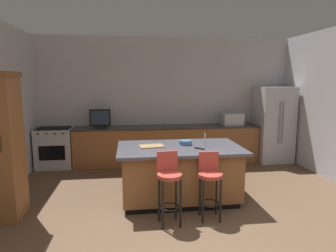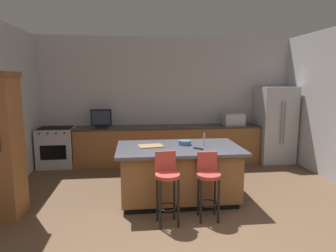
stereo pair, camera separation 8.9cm
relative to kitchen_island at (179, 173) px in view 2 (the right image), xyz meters
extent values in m
cube|color=#BCBCC1|center=(0.09, 2.57, 1.03)|extent=(6.58, 0.12, 2.99)
cube|color=brown|center=(0.07, 2.19, -0.03)|extent=(4.32, 0.60, 0.86)
cube|color=#332D28|center=(0.07, 2.19, 0.41)|extent=(4.34, 0.62, 0.04)
cube|color=black|center=(0.00, 0.00, -0.42)|extent=(1.76, 0.96, 0.09)
cube|color=brown|center=(0.00, 0.00, 0.01)|extent=(1.84, 1.04, 0.77)
cube|color=#4C4C56|center=(0.00, 0.00, 0.42)|extent=(2.00, 1.20, 0.04)
cube|color=#B7BABF|center=(2.66, 2.10, 0.45)|extent=(0.81, 0.77, 1.81)
cylinder|color=gray|center=(2.62, 1.69, 0.54)|extent=(0.02, 0.02, 1.00)
cylinder|color=gray|center=(2.70, 1.69, 0.54)|extent=(0.02, 0.02, 1.00)
cube|color=#B7BABF|center=(-2.50, 2.19, -0.01)|extent=(0.79, 0.60, 0.89)
cube|color=black|center=(-2.50, 1.88, -0.06)|extent=(0.55, 0.01, 0.32)
cube|color=black|center=(-2.50, 2.19, 0.44)|extent=(0.71, 0.50, 0.02)
cylinder|color=black|center=(-2.76, 1.87, 0.37)|extent=(0.04, 0.03, 0.04)
cylinder|color=black|center=(-2.58, 1.87, 0.37)|extent=(0.04, 0.03, 0.04)
cylinder|color=black|center=(-2.41, 1.87, 0.37)|extent=(0.04, 0.03, 0.04)
cylinder|color=black|center=(-2.24, 1.87, 0.37)|extent=(0.04, 0.03, 0.04)
cube|color=#B7BABF|center=(1.65, 2.19, 0.57)|extent=(0.48, 0.36, 0.28)
cube|color=black|center=(-1.47, 2.14, 0.46)|extent=(0.28, 0.16, 0.05)
cube|color=black|center=(-1.47, 2.14, 0.67)|extent=(0.47, 0.05, 0.38)
cube|color=#1E2D47|center=(-1.47, 2.11, 0.67)|extent=(0.41, 0.01, 0.32)
cylinder|color=#B2B2B7|center=(0.09, 2.29, 0.55)|extent=(0.02, 0.02, 0.24)
cylinder|color=#B2B2B7|center=(0.41, 0.00, 0.55)|extent=(0.02, 0.02, 0.22)
cylinder|color=#B23D33|center=(-0.28, -0.84, 0.24)|extent=(0.34, 0.34, 0.05)
cube|color=#B23D33|center=(-0.29, -0.69, 0.40)|extent=(0.29, 0.06, 0.28)
cylinder|color=black|center=(-0.39, -0.97, -0.12)|extent=(0.03, 0.03, 0.67)
cylinder|color=black|center=(-0.15, -0.95, -0.12)|extent=(0.03, 0.03, 0.67)
cylinder|color=black|center=(-0.41, -0.73, -0.12)|extent=(0.03, 0.03, 0.67)
cylinder|color=black|center=(-0.17, -0.70, -0.12)|extent=(0.03, 0.03, 0.67)
torus|color=black|center=(-0.28, -0.84, -0.21)|extent=(0.28, 0.28, 0.02)
cylinder|color=#B23D33|center=(0.31, -0.75, 0.19)|extent=(0.34, 0.34, 0.05)
cube|color=#B23D33|center=(0.32, -0.60, 0.35)|extent=(0.29, 0.05, 0.28)
cylinder|color=black|center=(0.18, -0.86, -0.15)|extent=(0.03, 0.03, 0.63)
cylinder|color=black|center=(0.43, -0.88, -0.15)|extent=(0.03, 0.03, 0.63)
cylinder|color=black|center=(0.20, -0.62, -0.15)|extent=(0.03, 0.03, 0.63)
cylinder|color=black|center=(0.44, -0.63, -0.15)|extent=(0.03, 0.03, 0.63)
torus|color=black|center=(0.31, -0.75, -0.22)|extent=(0.28, 0.28, 0.02)
cylinder|color=#3F668C|center=(0.12, 0.13, 0.48)|extent=(0.21, 0.21, 0.07)
cube|color=black|center=(0.28, -0.20, 0.45)|extent=(0.15, 0.16, 0.02)
cube|color=#A87F51|center=(-0.46, 0.06, 0.45)|extent=(0.42, 0.32, 0.02)
camera|label=1|loc=(-0.79, -4.64, 1.52)|focal=31.60mm
camera|label=2|loc=(-0.70, -4.65, 1.52)|focal=31.60mm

